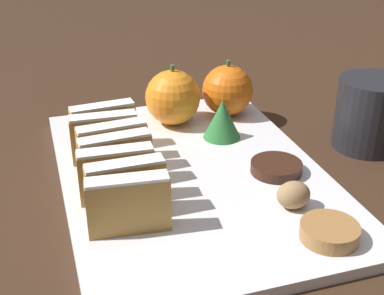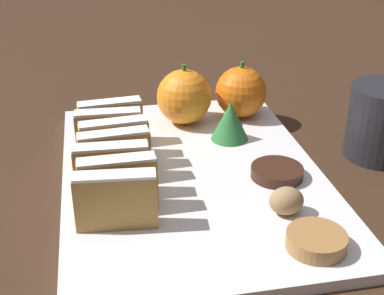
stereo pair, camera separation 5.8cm
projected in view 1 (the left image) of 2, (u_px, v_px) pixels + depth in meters
name	position (u px, v px, depth m)	size (l,w,h in m)	color
ground_plane	(192.00, 180.00, 0.60)	(6.00, 6.00, 0.00)	#382316
serving_platter	(192.00, 176.00, 0.60)	(0.29, 0.40, 0.01)	white
stollen_slice_front	(128.00, 205.00, 0.49)	(0.08, 0.03, 0.06)	#B28442
stollen_slice_second	(126.00, 188.00, 0.51)	(0.08, 0.02, 0.06)	#B28442
stollen_slice_third	(117.00, 174.00, 0.54)	(0.08, 0.02, 0.06)	#B28442
stollen_slice_fourth	(116.00, 160.00, 0.56)	(0.08, 0.02, 0.06)	#B28442
stollen_slice_fifth	(113.00, 148.00, 0.59)	(0.08, 0.03, 0.06)	#B28442
stollen_slice_sixth	(104.00, 137.00, 0.61)	(0.08, 0.02, 0.06)	#B28442
stollen_slice_back	(104.00, 127.00, 0.64)	(0.08, 0.03, 0.06)	#B28442
orange_near	(173.00, 97.00, 0.70)	(0.07, 0.07, 0.08)	orange
orange_far	(227.00, 90.00, 0.73)	(0.07, 0.07, 0.08)	orange
walnut	(293.00, 195.00, 0.53)	(0.03, 0.03, 0.03)	#9E7A51
chocolate_cookie	(276.00, 167.00, 0.60)	(0.06, 0.06, 0.01)	#381E14
gingerbread_cookie	(329.00, 232.00, 0.49)	(0.05, 0.05, 0.01)	#A3703D
evergreen_sprig	(222.00, 119.00, 0.67)	(0.05, 0.05, 0.05)	#2D7538
coffee_mug	(371.00, 113.00, 0.66)	(0.12, 0.09, 0.09)	#232328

